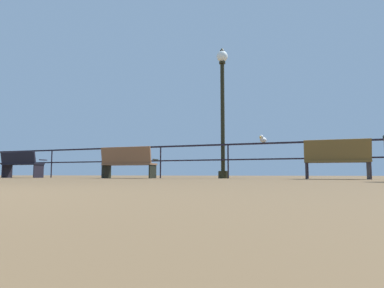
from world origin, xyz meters
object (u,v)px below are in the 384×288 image
Objects in this scene: lamppost_center at (222,101)px; seagull_on_rail at (263,139)px; bench_far_left at (21,163)px; bench_near_right at (337,158)px; bench_near_left at (128,162)px.

lamppost_center is 9.23× the size of seagull_on_rail.
bench_near_right is (10.21, -0.02, -0.01)m from bench_far_left.
bench_near_left is 1.11× the size of bench_near_right.
lamppost_center is at bearing 20.05° from bench_near_left.
seagull_on_rail reaches higher than bench_near_left.
bench_near_right is at bearing -17.57° from lamppost_center.
bench_near_right is 0.37× the size of lamppost_center.
bench_far_left is at bearing -174.76° from seagull_on_rail.
lamppost_center is (2.72, 0.99, 1.86)m from bench_near_left.
bench_near_left is 3.44m from lamppost_center.
bench_far_left is 3.71× the size of seagull_on_rail.
bench_far_left is at bearing 179.90° from bench_near_right.
seagull_on_rail is at bearing 11.13° from bench_near_left.
bench_near_left reaches higher than bench_far_left.
bench_near_left is 5.86m from bench_near_right.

